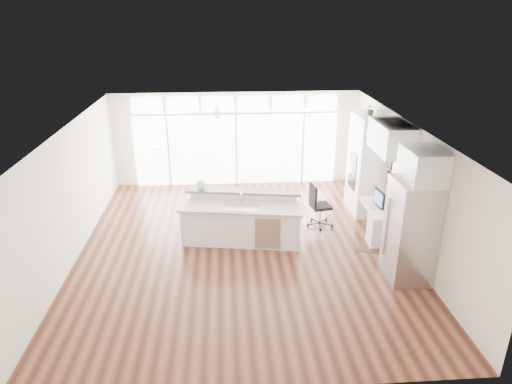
{
  "coord_description": "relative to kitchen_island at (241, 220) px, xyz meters",
  "views": [
    {
      "loc": [
        -0.34,
        -8.77,
        4.92
      ],
      "look_at": [
        0.33,
        0.6,
        1.08
      ],
      "focal_mm": 32.0,
      "sensor_mm": 36.0,
      "label": 1
    }
  ],
  "objects": [
    {
      "name": "refrigerator",
      "position": [
        3.13,
        -1.64,
        0.46
      ],
      "size": [
        0.76,
        0.9,
        2.0
      ],
      "primitive_type": "cube",
      "color": "#B2B2B6",
      "rests_on": "floor"
    },
    {
      "name": "ceiling_fan",
      "position": [
        -0.48,
        2.51,
        1.94
      ],
      "size": [
        1.16,
        1.16,
        0.32
      ],
      "primitive_type": "cube",
      "color": "white",
      "rests_on": "ceiling"
    },
    {
      "name": "oven_cabinet",
      "position": [
        3.19,
        1.51,
        0.71
      ],
      "size": [
        0.64,
        1.2,
        2.5
      ],
      "primitive_type": "cube",
      "color": "white",
      "rests_on": "floor"
    },
    {
      "name": "recessed_lights",
      "position": [
        0.02,
        -0.09,
        2.14
      ],
      "size": [
        3.4,
        3.0,
        0.02
      ],
      "primitive_type": "cube",
      "color": "silver",
      "rests_on": "ceiling"
    },
    {
      "name": "transom_row",
      "position": [
        0.02,
        3.65,
        1.84
      ],
      "size": [
        5.9,
        0.06,
        0.4
      ],
      "primitive_type": "cube",
      "color": "white",
      "rests_on": "wall_back"
    },
    {
      "name": "potted_plant",
      "position": [
        3.19,
        1.51,
        2.07
      ],
      "size": [
        0.28,
        0.3,
        0.22
      ],
      "primitive_type": "imported",
      "rotation": [
        0.0,
        0.0,
        0.09
      ],
      "color": "#285725",
      "rests_on": "oven_cabinet"
    },
    {
      "name": "fridge_cabinet",
      "position": [
        3.19,
        -1.64,
        1.76
      ],
      "size": [
        0.64,
        0.9,
        0.6
      ],
      "primitive_type": "cube",
      "color": "white",
      "rests_on": "wall_right"
    },
    {
      "name": "keyboard",
      "position": [
        2.9,
        0.01,
        0.23
      ],
      "size": [
        0.14,
        0.35,
        0.02
      ],
      "primitive_type": "cube",
      "rotation": [
        0.0,
        0.0,
        0.05
      ],
      "color": "silver",
      "rests_on": "desk_nook"
    },
    {
      "name": "glass_wall",
      "position": [
        0.02,
        3.65,
        0.51
      ],
      "size": [
        5.8,
        0.06,
        2.08
      ],
      "primitive_type": "cube",
      "color": "white",
      "rests_on": "wall_back"
    },
    {
      "name": "ceiling",
      "position": [
        0.02,
        -0.29,
        2.16
      ],
      "size": [
        7.0,
        8.0,
        0.02
      ],
      "primitive_type": "cube",
      "color": "white",
      "rests_on": "wall_back"
    },
    {
      "name": "wall_front",
      "position": [
        0.02,
        -4.29,
        0.81
      ],
      "size": [
        7.0,
        0.04,
        2.7
      ],
      "primitive_type": "cube",
      "color": "white",
      "rests_on": "floor"
    },
    {
      "name": "wall_left",
      "position": [
        -3.48,
        -0.29,
        0.81
      ],
      "size": [
        0.04,
        8.0,
        2.7
      ],
      "primitive_type": "cube",
      "color": "white",
      "rests_on": "floor"
    },
    {
      "name": "upper_cabinets",
      "position": [
        3.19,
        0.01,
        1.81
      ],
      "size": [
        0.64,
        1.3,
        0.64
      ],
      "primitive_type": "cube",
      "color": "white",
      "rests_on": "wall_right"
    },
    {
      "name": "rug",
      "position": [
        2.97,
        -0.49,
        -0.53
      ],
      "size": [
        0.96,
        0.85,
        0.01
      ],
      "primitive_type": "cube",
      "rotation": [
        0.0,
        0.0,
        -0.42
      ],
      "color": "#331910",
      "rests_on": "floor"
    },
    {
      "name": "floor",
      "position": [
        0.02,
        -0.29,
        -0.55
      ],
      "size": [
        7.0,
        8.0,
        0.02
      ],
      "primitive_type": "cube",
      "color": "#431F14",
      "rests_on": "ground"
    },
    {
      "name": "desk_window",
      "position": [
        3.48,
        0.01,
        1.01
      ],
      "size": [
        0.04,
        0.85,
        0.85
      ],
      "primitive_type": "cube",
      "color": "white",
      "rests_on": "wall_right"
    },
    {
      "name": "kitchen_island",
      "position": [
        0.0,
        0.0,
        0.0
      ],
      "size": [
        2.83,
        1.44,
        1.07
      ],
      "primitive_type": "cube",
      "rotation": [
        0.0,
        0.0,
        -0.16
      ],
      "color": "white",
      "rests_on": "floor"
    },
    {
      "name": "fishbowl",
      "position": [
        -0.87,
        0.55,
        0.65
      ],
      "size": [
        0.29,
        0.29,
        0.23
      ],
      "primitive_type": "sphere",
      "rotation": [
        0.0,
        0.0,
        -0.29
      ],
      "color": "white",
      "rests_on": "kitchen_island"
    },
    {
      "name": "monitor",
      "position": [
        3.07,
        0.01,
        0.43
      ],
      "size": [
        0.13,
        0.5,
        0.42
      ],
      "primitive_type": "cube",
      "rotation": [
        0.0,
        0.0,
        0.1
      ],
      "color": "black",
      "rests_on": "desk_nook"
    },
    {
      "name": "framed_photos",
      "position": [
        3.48,
        0.63,
        0.86
      ],
      "size": [
        0.06,
        0.22,
        0.8
      ],
      "primitive_type": "cube",
      "color": "black",
      "rests_on": "wall_right"
    },
    {
      "name": "office_chair",
      "position": [
        1.91,
        0.68,
        -0.01
      ],
      "size": [
        0.63,
        0.6,
        1.05
      ],
      "primitive_type": "cube",
      "rotation": [
        0.0,
        0.0,
        0.19
      ],
      "color": "black",
      "rests_on": "floor"
    },
    {
      "name": "desk_nook",
      "position": [
        3.15,
        0.01,
        -0.16
      ],
      "size": [
        0.72,
        1.3,
        0.76
      ],
      "primitive_type": "cube",
      "color": "white",
      "rests_on": "floor"
    },
    {
      "name": "wall_right",
      "position": [
        3.52,
        -0.29,
        0.81
      ],
      "size": [
        0.04,
        8.0,
        2.7
      ],
      "primitive_type": "cube",
      "color": "white",
      "rests_on": "floor"
    },
    {
      "name": "wall_back",
      "position": [
        0.02,
        3.71,
        0.81
      ],
      "size": [
        7.0,
        0.04,
        2.7
      ],
      "primitive_type": "cube",
      "color": "white",
      "rests_on": "floor"
    }
  ]
}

